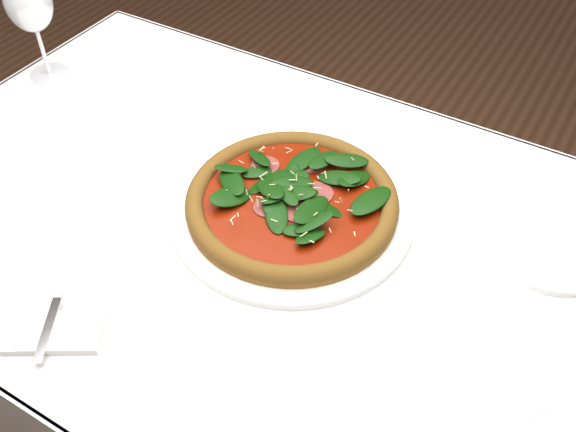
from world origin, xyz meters
The scene contains 7 objects.
dining_table centered at (0.00, 0.00, 0.65)m, with size 1.21×0.81×0.75m.
plate centered at (0.07, 0.04, 0.76)m, with size 0.37×0.37×0.02m.
pizza centered at (0.07, 0.04, 0.78)m, with size 0.37×0.37×0.04m.
wine_glass centered at (-0.54, 0.13, 0.90)m, with size 0.09×0.09×0.21m.
napkin centered at (-0.09, -0.31, 0.76)m, with size 0.14×0.06×0.01m, color white.
fork centered at (-0.10, -0.29, 0.76)m, with size 0.08×0.12×0.00m.
saucer_far centered at (0.43, 0.16, 0.76)m, with size 0.15×0.15×0.01m.
Camera 1 is at (0.42, -0.57, 1.45)m, focal length 40.00 mm.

